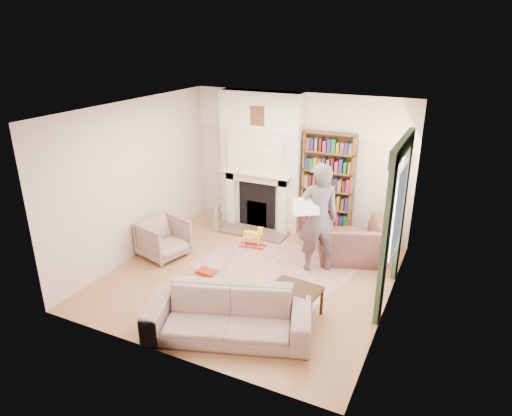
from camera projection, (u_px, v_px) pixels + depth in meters
The scene contains 25 objects.
floor at pixel (250, 276), 7.73m from camera, with size 4.50×4.50×0.00m, color #94653B.
ceiling at pixel (249, 109), 6.71m from camera, with size 4.50×4.50×0.00m, color white.
wall_back at pixel (299, 164), 9.11m from camera, with size 4.50×4.50×0.00m, color silver.
wall_front at pixel (164, 258), 5.32m from camera, with size 4.50×4.50×0.00m, color silver.
wall_left at pixel (136, 180), 8.12m from camera, with size 4.50×4.50×0.00m, color silver.
wall_right at pixel (395, 223), 6.31m from camera, with size 4.50×4.50×0.00m, color silver.
fireplace at pixel (261, 162), 9.24m from camera, with size 1.70×0.58×2.80m.
bookcase at pixel (328, 180), 8.82m from camera, with size 1.00×0.24×1.85m, color brown.
window at pixel (399, 210), 6.64m from camera, with size 0.02×0.90×1.30m, color silver.
curtain_left at pixel (385, 243), 6.15m from camera, with size 0.07×0.32×2.40m, color #2C412A.
curtain_right at pixel (402, 209), 7.33m from camera, with size 0.07×0.32×2.40m, color #2C412A.
pelmet at pixel (403, 147), 6.32m from camera, with size 0.09×1.70×0.24m, color #2C412A.
wall_sconce at pixel (400, 160), 7.48m from camera, with size 0.20×0.24×0.24m, color gold, non-canonical shape.
rug at pixel (275, 266), 8.04m from camera, with size 2.50×1.93×0.01m, color #BEA490.
armchair_reading at pixel (351, 241), 8.14m from camera, with size 1.16×1.02×0.76m, color #4F312A.
armchair_left at pixel (163, 239), 8.28m from camera, with size 0.75×0.77×0.70m, color #A09784.
sofa at pixel (228, 315), 6.12m from camera, with size 2.21×0.86×0.64m, color #A29886.
man_reading at pixel (318, 218), 7.60m from camera, with size 0.70×0.46×1.92m, color #504440.
newspaper at pixel (306, 206), 7.40m from camera, with size 0.44×0.02×0.31m, color white.
coffee_table at pixel (296, 300), 6.62m from camera, with size 0.70×0.45×0.45m, color #392613, non-canonical shape.
paraffin_heater at pixel (215, 218), 9.40m from camera, with size 0.24×0.24×0.55m, color #A6A9AE.
rocking_horse at pixel (252, 237), 8.67m from camera, with size 0.49×0.20×0.43m, color yellow, non-canonical shape.
board_game at pixel (209, 270), 7.88m from camera, with size 0.37×0.37×0.03m, color #DBBF4D.
game_box_lid at pixel (207, 272), 7.78m from camera, with size 0.32×0.21×0.05m, color #A02412.
comic_annuals at pixel (252, 291), 7.25m from camera, with size 0.50×0.79×0.02m.
Camera 1 is at (3.02, -6.07, 3.89)m, focal length 32.00 mm.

